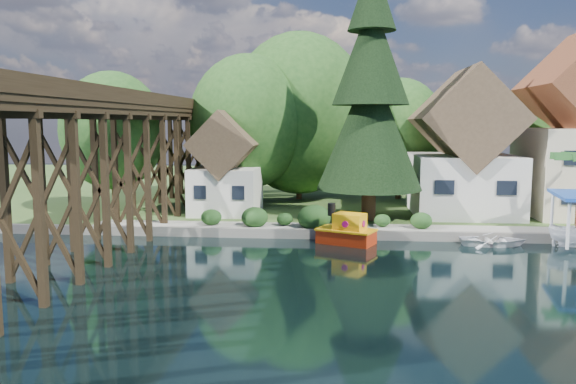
% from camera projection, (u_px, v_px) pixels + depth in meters
% --- Properties ---
extents(ground, '(140.00, 140.00, 0.00)m').
position_uv_depth(ground, '(386.00, 273.00, 27.87)').
color(ground, black).
rests_on(ground, ground).
extents(bank, '(140.00, 52.00, 0.50)m').
position_uv_depth(bank, '(361.00, 188.00, 61.44)').
color(bank, '#335020').
rests_on(bank, ground).
extents(seawall, '(60.00, 0.40, 0.62)m').
position_uv_depth(seawall, '(440.00, 236.00, 35.38)').
color(seawall, slate).
rests_on(seawall, ground).
extents(promenade, '(50.00, 2.60, 0.06)m').
position_uv_depth(promenade, '(468.00, 229.00, 36.46)').
color(promenade, gray).
rests_on(promenade, bank).
extents(trestle_bridge, '(4.12, 44.18, 9.30)m').
position_uv_depth(trestle_bridge, '(113.00, 158.00, 33.76)').
color(trestle_bridge, black).
rests_on(trestle_bridge, ground).
extents(house_left, '(7.64, 8.64, 11.02)m').
position_uv_depth(house_left, '(464.00, 153.00, 42.41)').
color(house_left, silver).
rests_on(house_left, bank).
extents(shed, '(5.09, 5.40, 7.85)m').
position_uv_depth(shed, '(226.00, 170.00, 42.71)').
color(shed, silver).
rests_on(shed, bank).
extents(bg_trees, '(49.90, 13.30, 10.57)m').
position_uv_depth(bg_trees, '(379.00, 124.00, 47.88)').
color(bg_trees, '#382314').
rests_on(bg_trees, bank).
extents(shrubs, '(15.76, 2.47, 1.70)m').
position_uv_depth(shrubs, '(305.00, 216.00, 37.28)').
color(shrubs, '#1B4117').
rests_on(shrubs, bank).
extents(conifer, '(7.42, 7.42, 18.26)m').
position_uv_depth(conifer, '(370.00, 96.00, 39.09)').
color(conifer, '#382314').
rests_on(conifer, bank).
extents(tugboat, '(3.94, 3.14, 2.52)m').
position_uv_depth(tugboat, '(347.00, 232.00, 34.59)').
color(tugboat, '#B6280C').
rests_on(tugboat, ground).
extents(boat_white_a, '(3.93, 2.82, 0.81)m').
position_uv_depth(boat_white_a, '(493.00, 239.00, 34.13)').
color(boat_white_a, silver).
rests_on(boat_white_a, ground).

